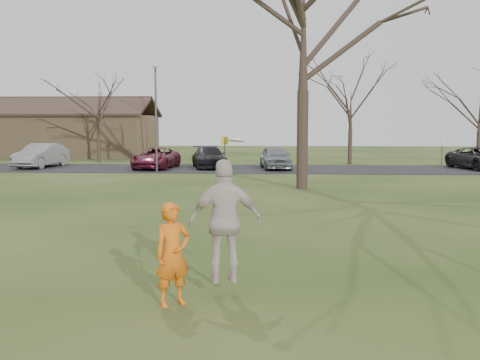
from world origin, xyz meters
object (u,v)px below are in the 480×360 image
car_4 (275,157)px  catching_play (225,221)px  car_2 (156,158)px  car_3 (209,157)px  player_defender (173,254)px  big_tree (304,24)px  car_1 (41,155)px  car_6 (480,158)px  lamp_post (156,103)px  building (36,134)px

car_4 → catching_play: bearing=-99.0°
car_2 → car_3: size_ratio=1.01×
player_defender → car_3: bearing=59.7°
big_tree → car_1: bearing=147.6°
car_2 → car_3: (3.20, 0.77, 0.02)m
car_4 → player_defender: bearing=-100.7°
car_6 → catching_play: bearing=-130.2°
player_defender → lamp_post: 23.87m
car_6 → big_tree: big_tree is taller
player_defender → car_2: player_defender is taller
car_2 → car_6: car_6 is taller
car_1 → car_4: car_1 is taller
car_1 → car_4: (14.86, -0.22, -0.05)m
player_defender → car_2: (-5.77, 25.31, -0.12)m
car_6 → car_2: bearing=169.2°
car_1 → lamp_post: (8.00, -2.66, 3.17)m
car_2 → car_6: size_ratio=0.97×
player_defender → car_1: (-13.24, 25.74, -0.01)m
catching_play → big_tree: bearing=82.5°
car_3 → catching_play: size_ratio=1.96×
car_1 → lamp_post: bearing=-12.0°
player_defender → car_6: bearing=25.7°
car_4 → car_6: 12.42m
car_1 → lamp_post: 9.01m
car_1 → car_6: bearing=6.9°
car_1 → car_4: bearing=5.6°
car_4 → building: 24.64m
car_3 → catching_play: catching_play is taller
catching_play → lamp_post: size_ratio=0.38×
car_1 → lamp_post: lamp_post is taller
car_4 → car_3: bearing=165.4°
catching_play → big_tree: size_ratio=0.17×
player_defender → catching_play: size_ratio=0.69×
car_3 → big_tree: big_tree is taller
car_3 → big_tree: 13.35m
car_2 → car_6: bearing=6.5°
car_4 → car_6: (12.42, 0.45, -0.05)m
car_2 → big_tree: (8.53, -9.73, 6.31)m
car_1 → car_2: (7.47, -0.43, -0.11)m
big_tree → lamp_post: bearing=136.8°
car_3 → car_6: (16.60, -0.10, -0.01)m
car_2 → lamp_post: size_ratio=0.74×
player_defender → big_tree: size_ratio=0.12×
car_6 → catching_play: (-13.25, -25.50, 0.55)m
car_4 → lamp_post: size_ratio=0.67×
car_2 → big_tree: 14.40m
car_6 → building: size_ratio=0.23×
car_3 → building: building is taller
catching_play → lamp_post: lamp_post is taller
lamp_post → car_6: bearing=8.5°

